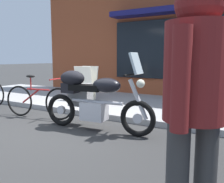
# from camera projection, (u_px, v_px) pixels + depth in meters

# --- Properties ---
(ground_plane) EXTENTS (80.00, 80.00, 0.00)m
(ground_plane) POSITION_uv_depth(u_px,v_px,m) (52.00, 129.00, 4.53)
(ground_plane) COLOR #303030
(touring_motorcycle) EXTENTS (2.16, 0.62, 1.38)m
(touring_motorcycle) POSITION_uv_depth(u_px,v_px,m) (91.00, 97.00, 4.44)
(touring_motorcycle) COLOR black
(touring_motorcycle) RESTS_ON ground_plane
(parked_bicycle) EXTENTS (1.70, 0.49, 0.93)m
(parked_bicycle) POSITION_uv_depth(u_px,v_px,m) (38.00, 101.00, 5.34)
(parked_bicycle) COLOR black
(parked_bicycle) RESTS_ON ground_plane
(pedestrian_walking) EXTENTS (0.42, 0.56, 1.74)m
(pedestrian_walking) POSITION_uv_depth(u_px,v_px,m) (195.00, 91.00, 1.46)
(pedestrian_walking) COLOR #373737
(pedestrian_walking) RESTS_ON ground_plane
(sandwich_board_sign) EXTENTS (0.55, 0.41, 0.94)m
(sandwich_board_sign) POSITION_uv_depth(u_px,v_px,m) (86.00, 83.00, 6.94)
(sandwich_board_sign) COLOR silver
(sandwich_board_sign) RESTS_ON sidewalk_curb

